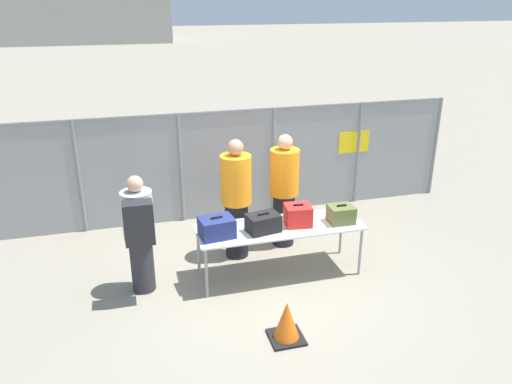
{
  "coord_description": "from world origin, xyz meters",
  "views": [
    {
      "loc": [
        -1.72,
        -5.87,
        3.75
      ],
      "look_at": [
        0.08,
        0.67,
        1.05
      ],
      "focal_mm": 35.0,
      "sensor_mm": 36.0,
      "label": 1
    }
  ],
  "objects_px": {
    "suitcase_red": "(298,215)",
    "security_worker_near": "(236,198)",
    "traveler_hooded": "(139,231)",
    "inspection_table": "(280,229)",
    "traffic_cone": "(287,322)",
    "suitcase_black": "(263,223)",
    "suitcase_olive": "(341,214)",
    "suitcase_navy": "(217,227)",
    "security_worker_far": "(284,189)",
    "utility_trailer": "(314,144)"
  },
  "relations": [
    {
      "from": "security_worker_near",
      "to": "security_worker_far",
      "type": "xyz_separation_m",
      "value": [
        0.8,
        0.18,
        -0.02
      ]
    },
    {
      "from": "security_worker_far",
      "to": "security_worker_near",
      "type": "bearing_deg",
      "value": 19.47
    },
    {
      "from": "suitcase_red",
      "to": "security_worker_far",
      "type": "distance_m",
      "value": 0.9
    },
    {
      "from": "suitcase_navy",
      "to": "inspection_table",
      "type": "bearing_deg",
      "value": 5.13
    },
    {
      "from": "inspection_table",
      "to": "suitcase_black",
      "type": "relative_size",
      "value": 4.84
    },
    {
      "from": "suitcase_red",
      "to": "inspection_table",
      "type": "bearing_deg",
      "value": 175.56
    },
    {
      "from": "inspection_table",
      "to": "traffic_cone",
      "type": "relative_size",
      "value": 4.69
    },
    {
      "from": "traveler_hooded",
      "to": "security_worker_near",
      "type": "relative_size",
      "value": 0.89
    },
    {
      "from": "inspection_table",
      "to": "suitcase_navy",
      "type": "bearing_deg",
      "value": -174.87
    },
    {
      "from": "suitcase_black",
      "to": "security_worker_far",
      "type": "relative_size",
      "value": 0.27
    },
    {
      "from": "security_worker_far",
      "to": "utility_trailer",
      "type": "height_order",
      "value": "security_worker_far"
    },
    {
      "from": "traveler_hooded",
      "to": "suitcase_red",
      "type": "bearing_deg",
      "value": -4.94
    },
    {
      "from": "suitcase_olive",
      "to": "traffic_cone",
      "type": "height_order",
      "value": "suitcase_olive"
    },
    {
      "from": "traveler_hooded",
      "to": "traffic_cone",
      "type": "xyz_separation_m",
      "value": [
        1.53,
        -1.46,
        -0.67
      ]
    },
    {
      "from": "suitcase_olive",
      "to": "traffic_cone",
      "type": "bearing_deg",
      "value": -133.07
    },
    {
      "from": "suitcase_navy",
      "to": "security_worker_far",
      "type": "bearing_deg",
      "value": 37.28
    },
    {
      "from": "suitcase_red",
      "to": "traveler_hooded",
      "type": "bearing_deg",
      "value": 178.51
    },
    {
      "from": "security_worker_near",
      "to": "security_worker_far",
      "type": "relative_size",
      "value": 1.02
    },
    {
      "from": "suitcase_red",
      "to": "security_worker_far",
      "type": "bearing_deg",
      "value": 84.12
    },
    {
      "from": "suitcase_olive",
      "to": "inspection_table",
      "type": "bearing_deg",
      "value": 173.27
    },
    {
      "from": "suitcase_black",
      "to": "suitcase_red",
      "type": "distance_m",
      "value": 0.53
    },
    {
      "from": "suitcase_red",
      "to": "traffic_cone",
      "type": "relative_size",
      "value": 0.79
    },
    {
      "from": "security_worker_near",
      "to": "suitcase_red",
      "type": "bearing_deg",
      "value": 141.01
    },
    {
      "from": "suitcase_black",
      "to": "suitcase_navy",
      "type": "bearing_deg",
      "value": 179.05
    },
    {
      "from": "suitcase_olive",
      "to": "traveler_hooded",
      "type": "relative_size",
      "value": 0.21
    },
    {
      "from": "inspection_table",
      "to": "suitcase_black",
      "type": "bearing_deg",
      "value": -160.94
    },
    {
      "from": "suitcase_navy",
      "to": "security_worker_far",
      "type": "relative_size",
      "value": 0.27
    },
    {
      "from": "suitcase_red",
      "to": "security_worker_near",
      "type": "bearing_deg",
      "value": 135.0
    },
    {
      "from": "security_worker_near",
      "to": "utility_trailer",
      "type": "height_order",
      "value": "security_worker_near"
    },
    {
      "from": "traveler_hooded",
      "to": "traffic_cone",
      "type": "distance_m",
      "value": 2.22
    },
    {
      "from": "suitcase_navy",
      "to": "suitcase_black",
      "type": "height_order",
      "value": "suitcase_navy"
    },
    {
      "from": "suitcase_navy",
      "to": "utility_trailer",
      "type": "xyz_separation_m",
      "value": [
        3.28,
        4.81,
        -0.46
      ]
    },
    {
      "from": "suitcase_navy",
      "to": "traffic_cone",
      "type": "distance_m",
      "value": 1.59
    },
    {
      "from": "inspection_table",
      "to": "suitcase_navy",
      "type": "distance_m",
      "value": 0.92
    },
    {
      "from": "suitcase_black",
      "to": "suitcase_olive",
      "type": "bearing_deg",
      "value": -0.57
    },
    {
      "from": "security_worker_near",
      "to": "utility_trailer",
      "type": "relative_size",
      "value": 0.42
    },
    {
      "from": "inspection_table",
      "to": "security_worker_far",
      "type": "height_order",
      "value": "security_worker_far"
    },
    {
      "from": "inspection_table",
      "to": "suitcase_navy",
      "type": "xyz_separation_m",
      "value": [
        -0.9,
        -0.08,
        0.18
      ]
    },
    {
      "from": "security_worker_far",
      "to": "traffic_cone",
      "type": "bearing_deg",
      "value": 79.64
    },
    {
      "from": "suitcase_navy",
      "to": "utility_trailer",
      "type": "relative_size",
      "value": 0.11
    },
    {
      "from": "suitcase_navy",
      "to": "traveler_hooded",
      "type": "xyz_separation_m",
      "value": [
        -0.99,
        0.12,
        0.02
      ]
    },
    {
      "from": "suitcase_red",
      "to": "traveler_hooded",
      "type": "distance_m",
      "value": 2.15
    },
    {
      "from": "security_worker_near",
      "to": "suitcase_olive",
      "type": "bearing_deg",
      "value": 155.05
    },
    {
      "from": "suitcase_olive",
      "to": "utility_trailer",
      "type": "xyz_separation_m",
      "value": [
        1.51,
        4.83,
        -0.45
      ]
    },
    {
      "from": "suitcase_olive",
      "to": "security_worker_far",
      "type": "relative_size",
      "value": 0.19
    },
    {
      "from": "suitcase_navy",
      "to": "traveler_hooded",
      "type": "bearing_deg",
      "value": 173.31
    },
    {
      "from": "utility_trailer",
      "to": "traffic_cone",
      "type": "xyz_separation_m",
      "value": [
        -2.74,
        -6.15,
        -0.19
      ]
    },
    {
      "from": "security_worker_far",
      "to": "traffic_cone",
      "type": "relative_size",
      "value": 3.66
    },
    {
      "from": "suitcase_navy",
      "to": "suitcase_olive",
      "type": "xyz_separation_m",
      "value": [
        1.77,
        -0.02,
        -0.01
      ]
    },
    {
      "from": "security_worker_near",
      "to": "inspection_table",
      "type": "bearing_deg",
      "value": 129.25
    }
  ]
}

